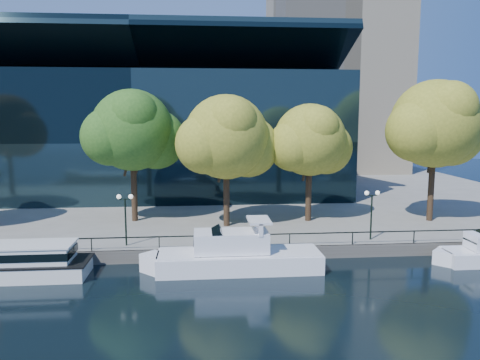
{
  "coord_description": "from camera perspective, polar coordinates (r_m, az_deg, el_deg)",
  "views": [
    {
      "loc": [
        3.06,
        -31.45,
        11.12
      ],
      "look_at": [
        6.56,
        8.0,
        5.53
      ],
      "focal_mm": 35.0,
      "sensor_mm": 36.0,
      "label": 1
    }
  ],
  "objects": [
    {
      "name": "ground",
      "position": [
        33.5,
        -10.22,
        -11.49
      ],
      "size": [
        160.0,
        160.0,
        0.0
      ],
      "primitive_type": "plane",
      "color": "black",
      "rests_on": "ground"
    },
    {
      "name": "promenade",
      "position": [
        68.72,
        -7.56,
        -0.94
      ],
      "size": [
        90.0,
        67.08,
        1.0
      ],
      "color": "slate",
      "rests_on": "ground"
    },
    {
      "name": "railing",
      "position": [
        36.02,
        -9.84,
        -6.86
      ],
      "size": [
        88.2,
        0.08,
        0.99
      ],
      "color": "black",
      "rests_on": "promenade"
    },
    {
      "name": "convention_building",
      "position": [
        63.68,
        -11.49,
        5.51
      ],
      "size": [
        50.0,
        24.57,
        21.43
      ],
      "color": "black",
      "rests_on": "ground"
    },
    {
      "name": "cruiser_near",
      "position": [
        33.79,
        -0.98,
        -9.11
      ],
      "size": [
        12.93,
        3.33,
        3.75
      ],
      "color": "white",
      "rests_on": "ground"
    },
    {
      "name": "tree_2",
      "position": [
        44.94,
        -12.81,
        5.73
      ],
      "size": [
        9.53,
        7.82,
        12.46
      ],
      "color": "black",
      "rests_on": "promenade"
    },
    {
      "name": "tree_3",
      "position": [
        41.88,
        -1.47,
        5.03
      ],
      "size": [
        9.46,
        7.76,
        11.89
      ],
      "color": "black",
      "rests_on": "promenade"
    },
    {
      "name": "tree_4",
      "position": [
        44.45,
        8.67,
        4.66
      ],
      "size": [
        8.46,
        6.94,
        11.12
      ],
      "color": "black",
      "rests_on": "promenade"
    },
    {
      "name": "tree_5",
      "position": [
        47.61,
        22.86,
        6.1
      ],
      "size": [
        10.27,
        8.42,
        13.33
      ],
      "color": "black",
      "rests_on": "promenade"
    },
    {
      "name": "lamp_1",
      "position": [
        37.09,
        -13.82,
        -3.31
      ],
      "size": [
        1.26,
        0.36,
        4.03
      ],
      "color": "black",
      "rests_on": "promenade"
    },
    {
      "name": "lamp_2",
      "position": [
        39.19,
        15.77,
        -2.78
      ],
      "size": [
        1.26,
        0.36,
        4.03
      ],
      "color": "black",
      "rests_on": "promenade"
    }
  ]
}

